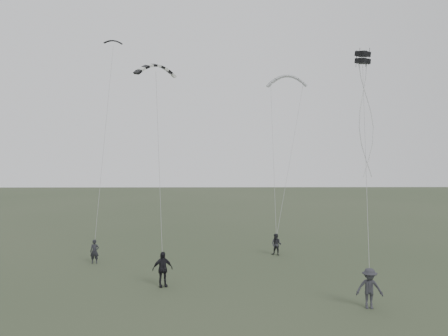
{
  "coord_description": "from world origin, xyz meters",
  "views": [
    {
      "loc": [
        0.94,
        -24.35,
        7.47
      ],
      "look_at": [
        1.31,
        5.14,
        6.44
      ],
      "focal_mm": 35.0,
      "sensor_mm": 36.0,
      "label": 1
    }
  ],
  "objects_px": {
    "flyer_far": "(369,288)",
    "kite_dark_small": "(113,41)",
    "flyer_right": "(276,244)",
    "flyer_center": "(162,269)",
    "kite_pale_large": "(287,76)",
    "flyer_left": "(95,251)",
    "kite_striped": "(156,65)",
    "kite_box": "(363,58)"
  },
  "relations": [
    {
      "from": "flyer_far",
      "to": "kite_dark_small",
      "type": "bearing_deg",
      "value": 147.61
    },
    {
      "from": "flyer_right",
      "to": "flyer_center",
      "type": "bearing_deg",
      "value": -104.88
    },
    {
      "from": "kite_pale_large",
      "to": "flyer_left",
      "type": "bearing_deg",
      "value": -137.1
    },
    {
      "from": "kite_pale_large",
      "to": "kite_striped",
      "type": "height_order",
      "value": "kite_pale_large"
    },
    {
      "from": "kite_box",
      "to": "kite_dark_small",
      "type": "bearing_deg",
      "value": 120.31
    },
    {
      "from": "flyer_left",
      "to": "flyer_right",
      "type": "height_order",
      "value": "flyer_left"
    },
    {
      "from": "kite_pale_large",
      "to": "kite_striped",
      "type": "xyz_separation_m",
      "value": [
        -10.41,
        -11.59,
        -1.36
      ]
    },
    {
      "from": "flyer_far",
      "to": "kite_pale_large",
      "type": "xyz_separation_m",
      "value": [
        -0.93,
        19.8,
        13.58
      ]
    },
    {
      "from": "kite_dark_small",
      "to": "kite_striped",
      "type": "relative_size",
      "value": 0.51
    },
    {
      "from": "flyer_left",
      "to": "flyer_far",
      "type": "height_order",
      "value": "flyer_far"
    },
    {
      "from": "flyer_far",
      "to": "kite_pale_large",
      "type": "distance_m",
      "value": 24.03
    },
    {
      "from": "kite_box",
      "to": "flyer_far",
      "type": "bearing_deg",
      "value": -142.25
    },
    {
      "from": "kite_dark_small",
      "to": "kite_striped",
      "type": "distance_m",
      "value": 7.23
    },
    {
      "from": "flyer_left",
      "to": "kite_striped",
      "type": "relative_size",
      "value": 0.58
    },
    {
      "from": "flyer_right",
      "to": "kite_dark_small",
      "type": "bearing_deg",
      "value": -161.72
    },
    {
      "from": "flyer_left",
      "to": "flyer_far",
      "type": "bearing_deg",
      "value": -32.96
    },
    {
      "from": "flyer_center",
      "to": "kite_dark_small",
      "type": "distance_m",
      "value": 18.78
    },
    {
      "from": "flyer_center",
      "to": "flyer_far",
      "type": "distance_m",
      "value": 10.95
    },
    {
      "from": "kite_box",
      "to": "flyer_center",
      "type": "bearing_deg",
      "value": 156.35
    },
    {
      "from": "flyer_left",
      "to": "kite_pale_large",
      "type": "distance_m",
      "value": 22.96
    },
    {
      "from": "kite_dark_small",
      "to": "kite_pale_large",
      "type": "distance_m",
      "value": 15.84
    },
    {
      "from": "flyer_left",
      "to": "kite_box",
      "type": "relative_size",
      "value": 2.17
    },
    {
      "from": "flyer_right",
      "to": "kite_box",
      "type": "height_order",
      "value": "kite_box"
    },
    {
      "from": "flyer_left",
      "to": "kite_striped",
      "type": "bearing_deg",
      "value": -10.7
    },
    {
      "from": "flyer_center",
      "to": "kite_pale_large",
      "type": "distance_m",
      "value": 23.19
    },
    {
      "from": "flyer_left",
      "to": "kite_dark_small",
      "type": "distance_m",
      "value": 16.03
    },
    {
      "from": "flyer_center",
      "to": "flyer_far",
      "type": "height_order",
      "value": "flyer_center"
    },
    {
      "from": "flyer_center",
      "to": "kite_striped",
      "type": "relative_size",
      "value": 0.71
    },
    {
      "from": "kite_box",
      "to": "flyer_left",
      "type": "bearing_deg",
      "value": 135.18
    },
    {
      "from": "kite_dark_small",
      "to": "kite_pale_large",
      "type": "relative_size",
      "value": 0.38
    },
    {
      "from": "flyer_center",
      "to": "flyer_far",
      "type": "relative_size",
      "value": 1.01
    },
    {
      "from": "flyer_left",
      "to": "flyer_center",
      "type": "relative_size",
      "value": 0.82
    },
    {
      "from": "flyer_left",
      "to": "flyer_center",
      "type": "xyz_separation_m",
      "value": [
        5.25,
        -5.19,
        0.18
      ]
    },
    {
      "from": "flyer_left",
      "to": "kite_pale_large",
      "type": "xyz_separation_m",
      "value": [
        14.68,
        11.07,
        13.75
      ]
    },
    {
      "from": "flyer_center",
      "to": "kite_pale_large",
      "type": "relative_size",
      "value": 0.53
    },
    {
      "from": "kite_dark_small",
      "to": "flyer_center",
      "type": "bearing_deg",
      "value": -80.27
    },
    {
      "from": "kite_striped",
      "to": "kite_dark_small",
      "type": "bearing_deg",
      "value": 98.68
    },
    {
      "from": "flyer_right",
      "to": "flyer_far",
      "type": "bearing_deg",
      "value": -44.42
    },
    {
      "from": "flyer_left",
      "to": "flyer_right",
      "type": "relative_size",
      "value": 1.02
    },
    {
      "from": "flyer_left",
      "to": "kite_dark_small",
      "type": "xyz_separation_m",
      "value": [
        0.25,
        4.73,
        15.31
      ]
    },
    {
      "from": "kite_dark_small",
      "to": "kite_box",
      "type": "bearing_deg",
      "value": -39.07
    },
    {
      "from": "flyer_left",
      "to": "flyer_right",
      "type": "bearing_deg",
      "value": 5.99
    }
  ]
}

